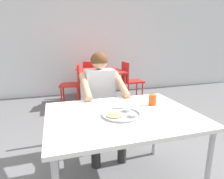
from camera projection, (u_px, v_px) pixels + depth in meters
The scene contains 10 objects.
back_wall at pixel (74, 25), 4.68m from camera, with size 12.00×0.12×3.40m, color silver.
table_foreground at pixel (122, 121), 1.66m from camera, with size 1.25×0.95×0.74m.
thali_tray at pixel (121, 114), 1.60m from camera, with size 0.32×0.32×0.03m.
drinking_cup at pixel (153, 100), 1.85m from camera, with size 0.07×0.07×0.10m.
chair_foreground at pixel (98, 106), 2.55m from camera, with size 0.42×0.44×0.88m.
diner_foreground at pixel (102, 94), 2.29m from camera, with size 0.49×0.55×1.21m.
table_background_red at pixel (100, 74), 4.18m from camera, with size 0.93×0.95×0.72m.
chair_red_left at pixel (74, 82), 4.05m from camera, with size 0.48×0.45×0.86m.
chair_red_right at pixel (130, 79), 4.35m from camera, with size 0.43×0.39×0.88m.
chair_red_far at pixel (92, 76), 4.79m from camera, with size 0.49×0.49×0.85m.
Camera 1 is at (-0.55, -1.45, 1.35)m, focal length 31.19 mm.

